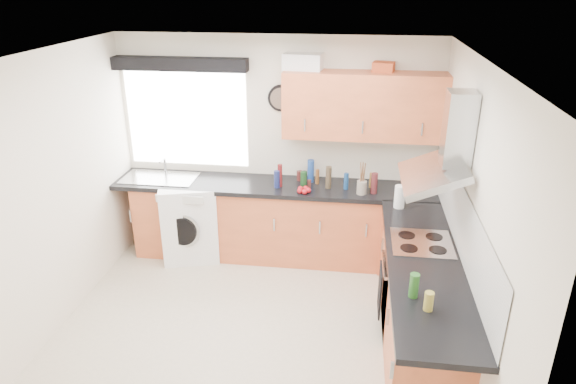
# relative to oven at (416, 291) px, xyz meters

# --- Properties ---
(ground_plane) EXTENTS (3.60, 3.60, 0.00)m
(ground_plane) POSITION_rel_oven_xyz_m (-1.50, -0.30, -0.42)
(ground_plane) COLOR beige
(ceiling) EXTENTS (3.60, 3.60, 0.02)m
(ceiling) POSITION_rel_oven_xyz_m (-1.50, -0.30, 2.08)
(ceiling) COLOR white
(ceiling) RESTS_ON wall_back
(wall_back) EXTENTS (3.60, 0.02, 2.50)m
(wall_back) POSITION_rel_oven_xyz_m (-1.50, 1.50, 0.82)
(wall_back) COLOR silver
(wall_back) RESTS_ON ground_plane
(wall_front) EXTENTS (3.60, 0.02, 2.50)m
(wall_front) POSITION_rel_oven_xyz_m (-1.50, -2.10, 0.82)
(wall_front) COLOR silver
(wall_front) RESTS_ON ground_plane
(wall_left) EXTENTS (0.02, 3.60, 2.50)m
(wall_left) POSITION_rel_oven_xyz_m (-3.30, -0.30, 0.82)
(wall_left) COLOR silver
(wall_left) RESTS_ON ground_plane
(wall_right) EXTENTS (0.02, 3.60, 2.50)m
(wall_right) POSITION_rel_oven_xyz_m (0.30, -0.30, 0.82)
(wall_right) COLOR silver
(wall_right) RESTS_ON ground_plane
(window) EXTENTS (1.40, 0.02, 1.10)m
(window) POSITION_rel_oven_xyz_m (-2.55, 1.49, 1.12)
(window) COLOR white
(window) RESTS_ON wall_back
(window_blind) EXTENTS (1.50, 0.18, 0.14)m
(window_blind) POSITION_rel_oven_xyz_m (-2.55, 1.40, 1.76)
(window_blind) COLOR black
(window_blind) RESTS_ON wall_back
(splashback) EXTENTS (0.01, 3.00, 0.54)m
(splashback) POSITION_rel_oven_xyz_m (0.29, 0.00, 0.75)
(splashback) COLOR white
(splashback) RESTS_ON wall_right
(base_cab_back) EXTENTS (3.00, 0.58, 0.86)m
(base_cab_back) POSITION_rel_oven_xyz_m (-1.60, 1.21, 0.01)
(base_cab_back) COLOR #B0522F
(base_cab_back) RESTS_ON ground_plane
(base_cab_corner) EXTENTS (0.60, 0.60, 0.86)m
(base_cab_corner) POSITION_rel_oven_xyz_m (0.00, 1.20, 0.01)
(base_cab_corner) COLOR #B0522F
(base_cab_corner) RESTS_ON ground_plane
(base_cab_right) EXTENTS (0.58, 2.10, 0.86)m
(base_cab_right) POSITION_rel_oven_xyz_m (0.01, -0.15, 0.01)
(base_cab_right) COLOR #B0522F
(base_cab_right) RESTS_ON ground_plane
(worktop_back) EXTENTS (3.60, 0.62, 0.05)m
(worktop_back) POSITION_rel_oven_xyz_m (-1.50, 1.20, 0.46)
(worktop_back) COLOR black
(worktop_back) RESTS_ON base_cab_back
(worktop_right) EXTENTS (0.62, 2.42, 0.05)m
(worktop_right) POSITION_rel_oven_xyz_m (0.00, -0.30, 0.46)
(worktop_right) COLOR black
(worktop_right) RESTS_ON base_cab_right
(sink) EXTENTS (0.84, 0.46, 0.10)m
(sink) POSITION_rel_oven_xyz_m (-2.83, 1.20, 0.52)
(sink) COLOR #A5AAAF
(sink) RESTS_ON worktop_back
(oven) EXTENTS (0.56, 0.58, 0.85)m
(oven) POSITION_rel_oven_xyz_m (0.00, 0.00, 0.00)
(oven) COLOR black
(oven) RESTS_ON ground_plane
(hob_plate) EXTENTS (0.52, 0.52, 0.01)m
(hob_plate) POSITION_rel_oven_xyz_m (0.00, 0.00, 0.49)
(hob_plate) COLOR #A5AAAF
(hob_plate) RESTS_ON worktop_right
(extractor_hood) EXTENTS (0.52, 0.78, 0.66)m
(extractor_hood) POSITION_rel_oven_xyz_m (0.10, -0.00, 1.34)
(extractor_hood) COLOR #A5AAAF
(extractor_hood) RESTS_ON wall_right
(upper_cabinets) EXTENTS (1.70, 0.35, 0.70)m
(upper_cabinets) POSITION_rel_oven_xyz_m (-0.55, 1.32, 1.38)
(upper_cabinets) COLOR #B0522F
(upper_cabinets) RESTS_ON wall_back
(washing_machine) EXTENTS (0.76, 0.74, 0.91)m
(washing_machine) POSITION_rel_oven_xyz_m (-2.47, 1.10, 0.03)
(washing_machine) COLOR white
(washing_machine) RESTS_ON ground_plane
(wall_clock) EXTENTS (0.30, 0.04, 0.30)m
(wall_clock) POSITION_rel_oven_xyz_m (-1.45, 1.46, 1.39)
(wall_clock) COLOR black
(wall_clock) RESTS_ON wall_back
(casserole) EXTENTS (0.43, 0.33, 0.17)m
(casserole) POSITION_rel_oven_xyz_m (-1.20, 1.42, 1.81)
(casserole) COLOR white
(casserole) RESTS_ON upper_cabinets
(storage_box) EXTENTS (0.25, 0.22, 0.10)m
(storage_box) POSITION_rel_oven_xyz_m (-0.37, 1.39, 1.77)
(storage_box) COLOR #BA4620
(storage_box) RESTS_ON upper_cabinets
(utensil_pot) EXTENTS (0.13, 0.13, 0.15)m
(utensil_pot) POSITION_rel_oven_xyz_m (-0.52, 1.05, 0.56)
(utensil_pot) COLOR gray
(utensil_pot) RESTS_ON worktop_back
(kitchen_roll) EXTENTS (0.13, 0.13, 0.23)m
(kitchen_roll) POSITION_rel_oven_xyz_m (-0.15, 0.75, 0.60)
(kitchen_roll) COLOR white
(kitchen_roll) RESTS_ON worktop_right
(tomato_cluster) EXTENTS (0.14, 0.14, 0.06)m
(tomato_cluster) POSITION_rel_oven_xyz_m (-1.14, 1.00, 0.52)
(tomato_cluster) COLOR #A60F16
(tomato_cluster) RESTS_ON worktop_back
(jar_0) EXTENTS (0.06, 0.06, 0.25)m
(jar_0) POSITION_rel_oven_xyz_m (-0.89, 1.16, 0.61)
(jar_0) COLOR #3D3122
(jar_0) RESTS_ON worktop_back
(jar_1) EXTENTS (0.04, 0.04, 0.09)m
(jar_1) POSITION_rel_oven_xyz_m (-1.09, 1.14, 0.53)
(jar_1) COLOR #471C19
(jar_1) RESTS_ON worktop_back
(jar_2) EXTENTS (0.04, 0.04, 0.17)m
(jar_2) POSITION_rel_oven_xyz_m (-0.42, 1.24, 0.57)
(jar_2) COLOR brown
(jar_2) RESTS_ON worktop_back
(jar_3) EXTENTS (0.05, 0.05, 0.18)m
(jar_3) POSITION_rel_oven_xyz_m (-0.69, 1.16, 0.58)
(jar_3) COLOR navy
(jar_3) RESTS_ON worktop_back
(jar_4) EXTENTS (0.06, 0.06, 0.19)m
(jar_4) POSITION_rel_oven_xyz_m (-1.45, 1.11, 0.58)
(jar_4) COLOR #171E4E
(jar_4) RESTS_ON worktop_back
(jar_5) EXTENTS (0.07, 0.07, 0.12)m
(jar_5) POSITION_rel_oven_xyz_m (-1.17, 1.33, 0.54)
(jar_5) COLOR black
(jar_5) RESTS_ON worktop_back
(jar_6) EXTENTS (0.07, 0.07, 0.23)m
(jar_6) POSITION_rel_oven_xyz_m (-0.39, 1.09, 0.60)
(jar_6) COLOR #511D20
(jar_6) RESTS_ON worktop_back
(jar_7) EXTENTS (0.07, 0.07, 0.11)m
(jar_7) POSITION_rel_oven_xyz_m (-1.22, 1.35, 0.54)
(jar_7) COLOR #461A19
(jar_7) RESTS_ON worktop_back
(jar_8) EXTENTS (0.07, 0.07, 0.19)m
(jar_8) POSITION_rel_oven_xyz_m (-1.15, 1.12, 0.58)
(jar_8) COLOR #123315
(jar_8) RESTS_ON worktop_back
(jar_9) EXTENTS (0.04, 0.04, 0.17)m
(jar_9) POSITION_rel_oven_xyz_m (-1.02, 1.27, 0.57)
(jar_9) COLOR brown
(jar_9) RESTS_ON worktop_back
(jar_10) EXTENTS (0.08, 0.08, 0.26)m
(jar_10) POSITION_rel_oven_xyz_m (-1.10, 1.33, 0.61)
(jar_10) COLOR navy
(jar_10) RESTS_ON worktop_back
(jar_11) EXTENTS (0.05, 0.05, 0.26)m
(jar_11) POSITION_rel_oven_xyz_m (-1.42, 1.14, 0.61)
(jar_11) COLOR #5B1315
(jar_11) RESTS_ON worktop_back
(bottle_0) EXTENTS (0.07, 0.07, 0.19)m
(bottle_0) POSITION_rel_oven_xyz_m (-0.15, -0.82, 0.58)
(bottle_0) COLOR #255A20
(bottle_0) RESTS_ON worktop_right
(bottle_1) EXTENTS (0.07, 0.07, 0.14)m
(bottle_1) POSITION_rel_oven_xyz_m (-0.06, -0.97, 0.56)
(bottle_1) COLOR olive
(bottle_1) RESTS_ON worktop_right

